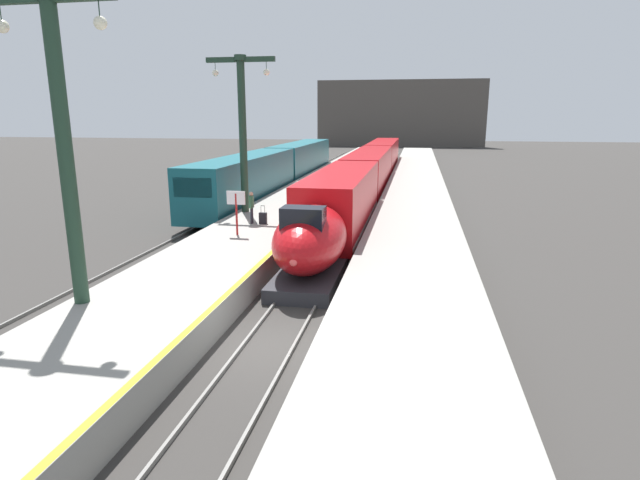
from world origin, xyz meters
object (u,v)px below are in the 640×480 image
highspeed_train_main (368,172)px  regional_train_adjacent (278,167)px  station_column_mid (242,119)px  passenger_near_edge (251,205)px  rolling_suitcase (263,218)px  departure_info_board (236,204)px  station_column_near (62,123)px

highspeed_train_main → regional_train_adjacent: bearing=175.4°
highspeed_train_main → station_column_mid: size_ratio=6.33×
highspeed_train_main → regional_train_adjacent: size_ratio=1.53×
passenger_near_edge → rolling_suitcase: (0.62, -0.01, -0.69)m
passenger_near_edge → rolling_suitcase: 0.92m
station_column_mid → rolling_suitcase: bearing=-57.6°
highspeed_train_main → rolling_suitcase: highspeed_train_main is taller
highspeed_train_main → regional_train_adjacent: regional_train_adjacent is taller
highspeed_train_main → departure_info_board: bearing=-101.5°
station_column_mid → departure_info_board: station_column_mid is taller
highspeed_train_main → passenger_near_edge: 18.87m
station_column_near → station_column_mid: size_ratio=1.01×
passenger_near_edge → station_column_mid: bearing=114.1°
highspeed_train_main → station_column_near: size_ratio=6.28×
station_column_mid → passenger_near_edge: station_column_mid is taller
highspeed_train_main → station_column_mid: bearing=-111.4°
station_column_near → departure_info_board: size_ratio=4.22×
highspeed_train_main → departure_info_board: 21.51m
station_column_near → rolling_suitcase: station_column_near is taller
highspeed_train_main → station_column_near: station_column_near is taller
highspeed_train_main → regional_train_adjacent: 8.13m
station_column_near → rolling_suitcase: bearing=80.4°
regional_train_adjacent → passenger_near_edge: bearing=-79.1°
departure_info_board → station_column_near: bearing=-99.5°
rolling_suitcase → departure_info_board: (-0.47, -2.72, 1.20)m
departure_info_board → rolling_suitcase: bearing=80.2°
regional_train_adjacent → rolling_suitcase: size_ratio=37.27×
regional_train_adjacent → departure_info_board: size_ratio=17.26×
departure_info_board → station_column_mid: bearing=105.0°
station_column_mid → highspeed_train_main: bearing=68.6°
passenger_near_edge → rolling_suitcase: size_ratio=1.72×
passenger_near_edge → departure_info_board: bearing=-86.9°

